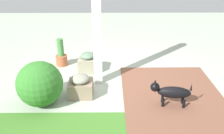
{
  "coord_description": "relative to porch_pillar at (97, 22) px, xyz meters",
  "views": [
    {
      "loc": [
        0.18,
        4.1,
        2.36
      ],
      "look_at": [
        0.14,
        0.11,
        0.39
      ],
      "focal_mm": 37.47,
      "sensor_mm": 36.0,
      "label": 1
    }
  ],
  "objects": [
    {
      "name": "terracotta_pot_tall",
      "position": [
        0.88,
        -0.79,
        -1.01
      ],
      "size": [
        0.26,
        0.26,
        0.64
      ],
      "color": "#AB5335",
      "rests_on": "ground"
    },
    {
      "name": "brick_path",
      "position": [
        -1.37,
        0.59,
        -1.23
      ],
      "size": [
        1.8,
        2.4,
        0.02
      ],
      "primitive_type": "cube",
      "color": "brown",
      "rests_on": "ground"
    },
    {
      "name": "ground_plane",
      "position": [
        -0.41,
        0.01,
        -1.24
      ],
      "size": [
        12.0,
        12.0,
        0.0
      ],
      "primitive_type": "plane",
      "color": "#A4AF9C"
    },
    {
      "name": "stone_planter_nearest",
      "position": [
        0.24,
        -0.5,
        -1.03
      ],
      "size": [
        0.43,
        0.41,
        0.43
      ],
      "color": "gray",
      "rests_on": "ground"
    },
    {
      "name": "round_shrub",
      "position": [
        0.94,
        0.74,
        -0.85
      ],
      "size": [
        0.77,
        0.77,
        0.77
      ],
      "primitive_type": "sphere",
      "color": "#317328",
      "rests_on": "ground"
    },
    {
      "name": "dog",
      "position": [
        -1.25,
        0.82,
        -0.97
      ],
      "size": [
        0.68,
        0.25,
        0.46
      ],
      "color": "black",
      "rests_on": "ground"
    },
    {
      "name": "porch_pillar",
      "position": [
        0.0,
        0.0,
        0.0
      ],
      "size": [
        0.16,
        0.16,
        2.47
      ],
      "primitive_type": "cube",
      "color": "white",
      "rests_on": "ground"
    },
    {
      "name": "stone_planter_mid",
      "position": [
        0.3,
        0.49,
        -1.04
      ],
      "size": [
        0.44,
        0.39,
        0.42
      ],
      "color": "gray",
      "rests_on": "ground"
    }
  ]
}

